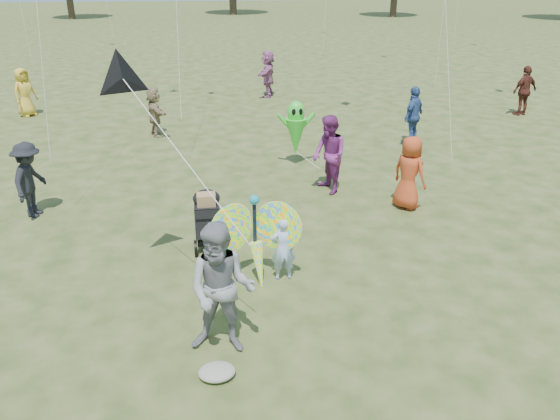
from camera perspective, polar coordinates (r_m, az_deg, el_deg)
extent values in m
plane|color=#51592B|center=(8.54, 2.73, -10.82)|extent=(160.00, 160.00, 0.00)
imported|color=#A6BFEB|center=(9.12, 0.31, -4.07)|extent=(0.43, 0.30, 1.15)
imported|color=gray|center=(7.36, -6.12, -8.31)|extent=(1.08, 0.94, 1.92)
ellipsoid|color=gray|center=(7.43, -6.62, -16.46)|extent=(0.49, 0.40, 0.16)
imported|color=#B7401D|center=(12.10, 13.35, 3.81)|extent=(0.87, 0.94, 1.62)
imported|color=black|center=(12.51, -24.67, 2.88)|extent=(0.80, 1.14, 1.62)
imported|color=#324E89|center=(16.65, 13.76, 9.54)|extent=(1.02, 1.01, 1.73)
imported|color=#947C5B|center=(17.52, -12.96, 9.95)|extent=(0.83, 1.46, 1.50)
imported|color=#7D2973|center=(12.64, 5.14, 5.75)|extent=(0.89, 1.03, 1.82)
imported|color=gold|center=(21.38, -25.14, 11.07)|extent=(0.92, 0.97, 1.67)
imported|color=#51241B|center=(21.36, 24.19, 11.30)|extent=(1.09, 0.69, 1.72)
imported|color=#A75F8F|center=(22.52, -1.28, 14.06)|extent=(1.00, 1.77, 1.82)
cube|color=black|center=(10.28, -7.59, -1.01)|extent=(0.47, 0.87, 0.71)
cube|color=black|center=(10.42, -7.49, -2.65)|extent=(0.43, 0.69, 0.10)
ellipsoid|color=black|center=(10.38, -7.70, 1.23)|extent=(0.51, 0.45, 0.33)
cylinder|color=black|center=(10.15, -8.79, -3.96)|extent=(0.06, 0.30, 0.30)
cylinder|color=black|center=(10.15, -6.08, -3.81)|extent=(0.06, 0.30, 0.30)
cylinder|color=black|center=(10.88, -7.49, -2.10)|extent=(0.05, 0.22, 0.22)
cylinder|color=black|center=(9.67, -7.69, 0.09)|extent=(0.44, 0.04, 0.03)
cube|color=#A47E4F|center=(10.07, -7.71, 0.98)|extent=(0.34, 0.29, 0.26)
ellipsoid|color=red|center=(8.90, -5.09, -2.03)|extent=(0.98, 0.71, 1.24)
ellipsoid|color=red|center=(8.96, -0.22, -1.75)|extent=(0.98, 0.71, 1.24)
cylinder|color=black|center=(8.96, -2.65, -2.12)|extent=(0.06, 0.06, 1.00)
cone|color=red|center=(9.11, -2.16, -6.10)|extent=(0.36, 0.49, 0.93)
sphere|color=teal|center=(8.71, -2.71, 1.06)|extent=(0.16, 0.16, 0.16)
cone|color=black|center=(8.31, -16.17, 13.13)|extent=(0.89, 0.62, 0.81)
cylinder|color=silver|center=(7.60, -10.07, 5.36)|extent=(1.65, 1.80, 1.90)
cone|color=#39D432|center=(14.38, 1.67, 7.69)|extent=(0.56, 0.56, 0.95)
ellipsoid|color=#39D432|center=(14.21, 1.70, 10.20)|extent=(0.44, 0.39, 0.57)
ellipsoid|color=black|center=(14.01, 1.45, 10.21)|extent=(0.10, 0.05, 0.17)
ellipsoid|color=black|center=(14.04, 2.19, 10.23)|extent=(0.10, 0.05, 0.17)
cylinder|color=#39D432|center=(14.23, 0.48, 9.19)|extent=(0.43, 0.10, 0.49)
cylinder|color=#39D432|center=(14.32, 2.88, 9.26)|extent=(0.43, 0.10, 0.49)
cylinder|color=silver|center=(14.43, 2.95, 5.22)|extent=(0.61, 0.41, 0.41)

